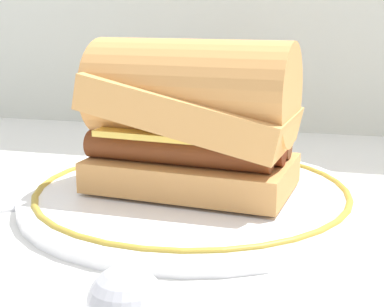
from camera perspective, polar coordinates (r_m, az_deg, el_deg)
ground_plane at (r=0.50m, az=-1.27°, el=-5.37°), size 1.50×1.50×0.00m
plate at (r=0.51m, az=0.00°, el=-4.06°), size 0.30×0.30×0.01m
sausage_sandwich at (r=0.49m, az=0.00°, el=3.76°), size 0.18×0.12×0.13m
drinking_glass at (r=0.75m, az=-1.03°, el=4.19°), size 0.06×0.06×0.09m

